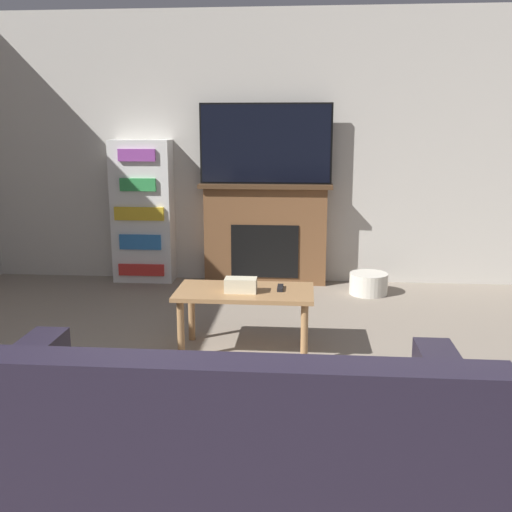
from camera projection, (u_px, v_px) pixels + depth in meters
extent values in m
cube|color=beige|center=(274.00, 149.00, 6.03)|extent=(6.92, 0.06, 2.70)
cube|color=brown|center=(265.00, 236.00, 6.08)|extent=(1.23, 0.22, 0.98)
cube|color=black|center=(265.00, 252.00, 6.00)|extent=(0.68, 0.01, 0.54)
cube|color=#4C331E|center=(266.00, 186.00, 5.95)|extent=(1.33, 0.28, 0.04)
cube|color=black|center=(266.00, 144.00, 5.87)|extent=(1.30, 0.03, 0.79)
cube|color=black|center=(266.00, 144.00, 5.85)|extent=(1.27, 0.01, 0.75)
cube|color=black|center=(225.00, 479.00, 2.38)|extent=(1.90, 0.92, 0.41)
cube|color=black|center=(207.00, 427.00, 1.92)|extent=(1.90, 0.16, 0.45)
cube|color=black|center=(12.00, 442.00, 2.43)|extent=(0.16, 0.92, 0.66)
cube|color=black|center=(450.00, 461.00, 2.29)|extent=(0.16, 0.92, 0.66)
cube|color=silver|center=(108.00, 406.00, 2.25)|extent=(0.36, 0.14, 0.28)
cube|color=#A87A4C|center=(245.00, 292.00, 4.22)|extent=(0.97, 0.51, 0.03)
cylinder|color=#A87A4C|center=(181.00, 330.00, 4.11)|extent=(0.05, 0.05, 0.42)
cylinder|color=#A87A4C|center=(304.00, 334.00, 4.04)|extent=(0.05, 0.05, 0.42)
cylinder|color=#A87A4C|center=(192.00, 313.00, 4.49)|extent=(0.05, 0.05, 0.42)
cylinder|color=#A87A4C|center=(305.00, 316.00, 4.42)|extent=(0.05, 0.05, 0.42)
cube|color=beige|center=(241.00, 285.00, 4.15)|extent=(0.22, 0.12, 0.10)
cube|color=black|center=(280.00, 288.00, 4.23)|extent=(0.04, 0.15, 0.02)
cube|color=white|center=(143.00, 212.00, 6.12)|extent=(0.61, 0.26, 1.45)
cube|color=red|center=(141.00, 270.00, 6.10)|extent=(0.47, 0.03, 0.12)
cube|color=#2D70B7|center=(140.00, 242.00, 6.04)|extent=(0.42, 0.03, 0.15)
cube|color=gold|center=(139.00, 214.00, 5.97)|extent=(0.50, 0.03, 0.13)
cube|color=green|center=(138.00, 185.00, 5.91)|extent=(0.36, 0.03, 0.13)
cube|color=purple|center=(137.00, 155.00, 5.85)|extent=(0.37, 0.03, 0.12)
cylinder|color=silver|center=(368.00, 284.00, 5.74)|extent=(0.36, 0.36, 0.20)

